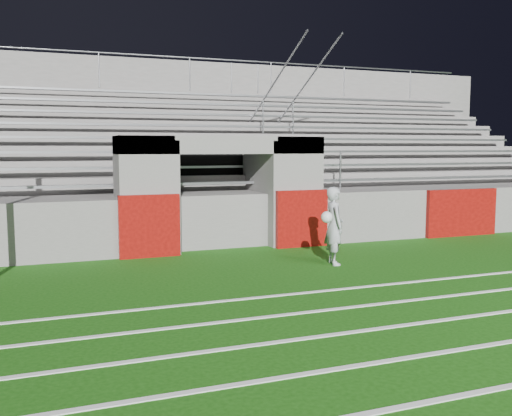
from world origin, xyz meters
name	(u,v)px	position (x,y,z in m)	size (l,w,h in m)	color
ground	(282,280)	(0.00, 0.00, 0.00)	(90.00, 90.00, 0.00)	#154A0C
field_markings	(490,390)	(0.00, -5.00, 0.01)	(28.00, 8.09, 0.01)	white
stadium_structure	(177,176)	(0.00, 7.97, 1.49)	(26.00, 8.48, 5.42)	slate
goalkeeper_with_ball	(334,225)	(1.51, 0.86, 0.79)	(0.67, 0.71, 1.57)	#A7AAB0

